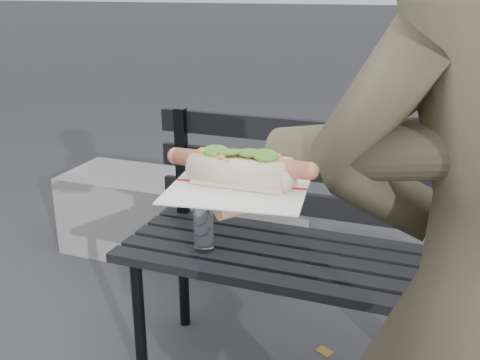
{
  "coord_description": "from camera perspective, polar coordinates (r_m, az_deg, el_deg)",
  "views": [
    {
      "loc": [
        0.18,
        -0.7,
        1.3
      ],
      "look_at": [
        -0.08,
        -0.0,
        1.04
      ],
      "focal_mm": 42.0,
      "sensor_mm": 36.0,
      "label": 1
    }
  ],
  "objects": [
    {
      "name": "park_bench",
      "position": [
        1.84,
        11.3,
        -6.07
      ],
      "size": [
        1.5,
        0.44,
        0.88
      ],
      "color": "black",
      "rests_on": "ground"
    },
    {
      "name": "held_hotdog",
      "position": [
        0.81,
        14.13,
        2.24
      ],
      "size": [
        0.61,
        0.32,
        0.2
      ],
      "color": "#443C2D"
    },
    {
      "name": "concrete_block",
      "position": [
        2.8,
        -6.0,
        -3.94
      ],
      "size": [
        1.2,
        0.4,
        0.4
      ],
      "primitive_type": "cube",
      "color": "slate",
      "rests_on": "ground"
    }
  ]
}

